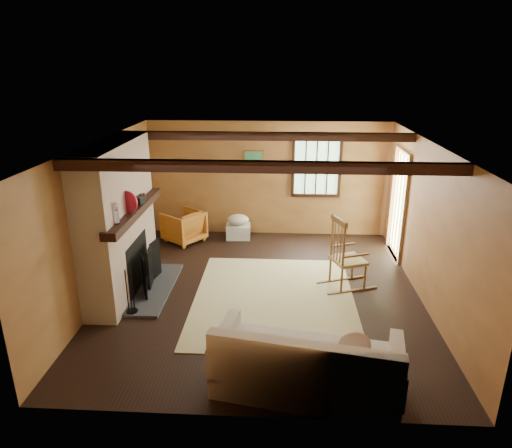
# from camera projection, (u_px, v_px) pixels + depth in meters

# --- Properties ---
(ground) EXTENTS (5.50, 5.50, 0.00)m
(ground) POSITION_uv_depth(u_px,v_px,m) (262.00, 292.00, 7.37)
(ground) COLOR black
(ground) RESTS_ON ground
(room_envelope) EXTENTS (5.02, 5.52, 2.44)m
(room_envelope) POSITION_uv_depth(u_px,v_px,m) (277.00, 191.00, 7.05)
(room_envelope) COLOR #A86D3B
(room_envelope) RESTS_ON ground
(fireplace) EXTENTS (1.02, 2.30, 2.40)m
(fireplace) POSITION_uv_depth(u_px,v_px,m) (120.00, 226.00, 7.12)
(fireplace) COLOR #9A593B
(fireplace) RESTS_ON ground
(rug) EXTENTS (2.50, 3.00, 0.01)m
(rug) POSITION_uv_depth(u_px,v_px,m) (274.00, 299.00, 7.17)
(rug) COLOR tan
(rug) RESTS_ON ground
(rocking_chair) EXTENTS (0.99, 0.74, 1.22)m
(rocking_chair) POSITION_uv_depth(u_px,v_px,m) (346.00, 258.00, 7.40)
(rocking_chair) COLOR tan
(rocking_chair) RESTS_ON ground
(sofa) EXTENTS (2.20, 1.28, 0.84)m
(sofa) POSITION_uv_depth(u_px,v_px,m) (307.00, 368.00, 5.07)
(sofa) COLOR silver
(sofa) RESTS_ON ground
(firewood_pile) EXTENTS (0.71, 0.13, 0.26)m
(firewood_pile) POSITION_uv_depth(u_px,v_px,m) (182.00, 229.00, 9.81)
(firewood_pile) COLOR brown
(firewood_pile) RESTS_ON ground
(laundry_basket) EXTENTS (0.52, 0.41, 0.30)m
(laundry_basket) POSITION_uv_depth(u_px,v_px,m) (238.00, 231.00, 9.61)
(laundry_basket) COLOR silver
(laundry_basket) RESTS_ON ground
(basket_pillow) EXTENTS (0.46, 0.38, 0.22)m
(basket_pillow) POSITION_uv_depth(u_px,v_px,m) (238.00, 220.00, 9.52)
(basket_pillow) COLOR silver
(basket_pillow) RESTS_ON laundry_basket
(armchair) EXTENTS (1.00, 0.99, 0.66)m
(armchair) POSITION_uv_depth(u_px,v_px,m) (184.00, 226.00, 9.37)
(armchair) COLOR #BF6026
(armchair) RESTS_ON ground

